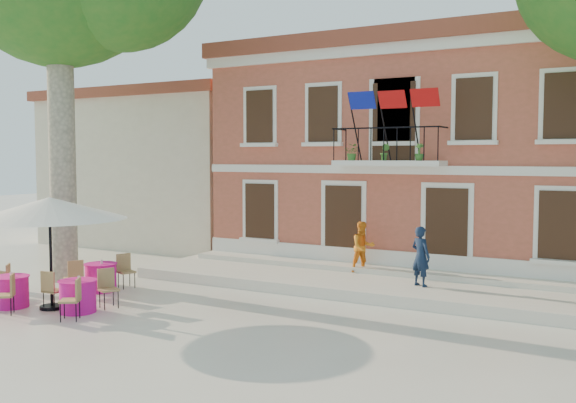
# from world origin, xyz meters

# --- Properties ---
(ground) EXTENTS (90.00, 90.00, 0.00)m
(ground) POSITION_xyz_m (0.00, 0.00, 0.00)
(ground) COLOR beige
(ground) RESTS_ON ground
(main_building) EXTENTS (13.50, 9.59, 7.50)m
(main_building) POSITION_xyz_m (2.00, 9.99, 3.78)
(main_building) COLOR #BE5744
(main_building) RESTS_ON ground
(neighbor_west) EXTENTS (9.40, 9.40, 6.40)m
(neighbor_west) POSITION_xyz_m (-9.50, 11.00, 3.22)
(neighbor_west) COLOR beige
(neighbor_west) RESTS_ON ground
(terrace) EXTENTS (14.00, 3.40, 0.30)m
(terrace) POSITION_xyz_m (2.00, 4.40, 0.15)
(terrace) COLOR silver
(terrace) RESTS_ON ground
(patio_umbrella) EXTENTS (3.65, 3.65, 2.71)m
(patio_umbrella) POSITION_xyz_m (-4.03, -1.38, 2.44)
(patio_umbrella) COLOR black
(patio_umbrella) RESTS_ON ground
(pedestrian_navy) EXTENTS (0.68, 0.58, 1.58)m
(pedestrian_navy) POSITION_xyz_m (3.42, 4.17, 1.09)
(pedestrian_navy) COLOR #0F1C34
(pedestrian_navy) RESTS_ON terrace
(pedestrian_orange) EXTENTS (0.91, 0.91, 1.49)m
(pedestrian_orange) POSITION_xyz_m (1.33, 5.31, 1.05)
(pedestrian_orange) COLOR orange
(pedestrian_orange) RESTS_ON terrace
(cafe_table_1) EXTENTS (1.68, 1.87, 0.95)m
(cafe_table_1) POSITION_xyz_m (-3.19, -1.33, 0.43)
(cafe_table_1) COLOR #E71597
(cafe_table_1) RESTS_ON ground
(cafe_table_3) EXTENTS (1.59, 1.71, 0.95)m
(cafe_table_3) POSITION_xyz_m (-5.03, -1.76, 0.42)
(cafe_table_3) COLOR #E71597
(cafe_table_3) RESTS_ON ground
(cafe_table_4) EXTENTS (1.14, 1.93, 0.95)m
(cafe_table_4) POSITION_xyz_m (-4.49, 0.68, 0.42)
(cafe_table_4) COLOR #E71597
(cafe_table_4) RESTS_ON ground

